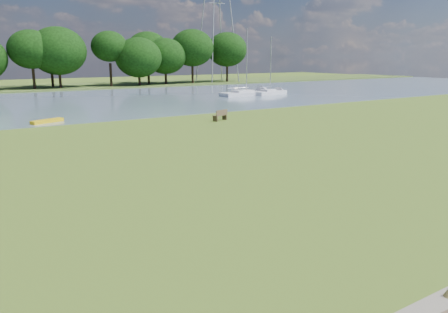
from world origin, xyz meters
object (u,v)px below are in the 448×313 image
riverbank_bench (221,115)px  sailboat_1 (246,92)px  kayak (47,121)px  sailboat_5 (270,91)px

riverbank_bench → sailboat_1: size_ratio=0.18×
kayak → sailboat_1: sailboat_1 is taller
sailboat_5 → sailboat_1: bearing=158.3°
sailboat_1 → riverbank_bench: bearing=-134.1°
sailboat_1 → sailboat_5: 4.31m
sailboat_1 → sailboat_5: bearing=-10.6°
riverbank_bench → sailboat_5: (21.94, 19.99, 0.03)m
riverbank_bench → kayak: bearing=133.0°
sailboat_1 → kayak: bearing=-160.7°
sailboat_5 → riverbank_bench: bearing=-152.2°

